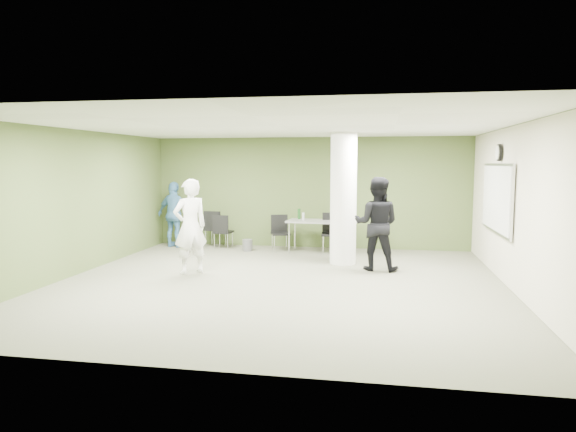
% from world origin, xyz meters
% --- Properties ---
extents(floor, '(8.00, 8.00, 0.00)m').
position_xyz_m(floor, '(0.00, 0.00, 0.00)').
color(floor, '#545442').
rests_on(floor, ground).
extents(ceiling, '(8.00, 8.00, 0.00)m').
position_xyz_m(ceiling, '(0.00, 0.00, 2.80)').
color(ceiling, white).
rests_on(ceiling, wall_back).
extents(wall_back, '(8.00, 2.80, 0.02)m').
position_xyz_m(wall_back, '(0.00, 4.00, 1.40)').
color(wall_back, '#475B2A').
rests_on(wall_back, floor).
extents(wall_left, '(0.02, 8.00, 2.80)m').
position_xyz_m(wall_left, '(-4.00, 0.00, 1.40)').
color(wall_left, '#475B2A').
rests_on(wall_left, floor).
extents(wall_right_cream, '(0.02, 8.00, 2.80)m').
position_xyz_m(wall_right_cream, '(4.00, 0.00, 1.40)').
color(wall_right_cream, beige).
rests_on(wall_right_cream, floor).
extents(column, '(0.56, 0.56, 2.80)m').
position_xyz_m(column, '(1.00, 2.00, 1.40)').
color(column, silver).
rests_on(column, floor).
extents(whiteboard, '(0.05, 2.30, 1.30)m').
position_xyz_m(whiteboard, '(3.92, 1.20, 1.50)').
color(whiteboard, silver).
rests_on(whiteboard, wall_right_cream).
extents(wall_clock, '(0.06, 0.32, 0.32)m').
position_xyz_m(wall_clock, '(3.92, 1.20, 2.35)').
color(wall_clock, black).
rests_on(wall_clock, wall_right_cream).
extents(folding_table, '(1.70, 0.85, 1.04)m').
position_xyz_m(folding_table, '(0.40, 3.18, 0.74)').
color(folding_table, gray).
rests_on(folding_table, floor).
extents(wastebasket, '(0.25, 0.25, 0.28)m').
position_xyz_m(wastebasket, '(-1.42, 3.15, 0.14)').
color(wastebasket, '#4C4C4C').
rests_on(wastebasket, floor).
extents(chair_back_left, '(0.51, 0.51, 0.94)m').
position_xyz_m(chair_back_left, '(-2.40, 3.56, 0.55)').
color(chair_back_left, black).
rests_on(chair_back_left, floor).
extents(chair_back_right, '(0.46, 0.46, 0.86)m').
position_xyz_m(chair_back_right, '(-2.11, 3.32, 0.50)').
color(chair_back_right, black).
rests_on(chair_back_right, floor).
extents(chair_table_left, '(0.56, 0.56, 0.88)m').
position_xyz_m(chair_table_left, '(-0.65, 3.39, 0.51)').
color(chair_table_left, black).
rests_on(chair_table_left, floor).
extents(chair_table_right, '(0.52, 0.52, 0.96)m').
position_xyz_m(chair_table_right, '(0.65, 3.22, 0.56)').
color(chair_table_right, black).
rests_on(chair_table_right, floor).
extents(woman_white, '(0.80, 0.78, 1.85)m').
position_xyz_m(woman_white, '(-1.86, 0.47, 0.93)').
color(woman_white, white).
rests_on(woman_white, floor).
extents(man_black, '(0.99, 0.82, 1.88)m').
position_xyz_m(man_black, '(1.71, 1.44, 0.94)').
color(man_black, black).
rests_on(man_black, floor).
extents(man_blue, '(1.05, 0.64, 1.68)m').
position_xyz_m(man_blue, '(-3.40, 3.40, 0.84)').
color(man_blue, teal).
rests_on(man_blue, floor).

